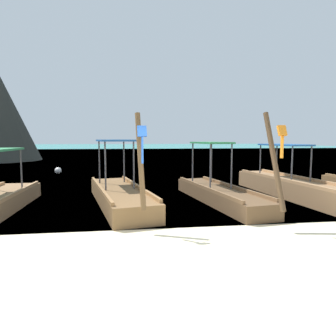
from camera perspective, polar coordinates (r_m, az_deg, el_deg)
ground at (r=5.76m, az=5.02°, el=-15.71°), size 120.00×120.00×0.00m
sea_water at (r=66.86m, az=-6.76°, el=3.68°), size 120.00×120.00×0.00m
longtail_boat_blue_ribbon at (r=9.72m, az=-9.14°, el=-4.93°), size 2.30×5.83×2.69m
longtail_boat_orange_ribbon at (r=10.12m, az=9.61°, el=-4.61°), size 1.83×6.05×2.73m
longtail_boat_red_ribbon at (r=11.44m, az=23.23°, el=-3.56°), size 1.62×7.40×2.49m
mooring_buoy_near at (r=19.21m, az=-20.06°, el=-0.46°), size 0.39×0.39×0.39m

